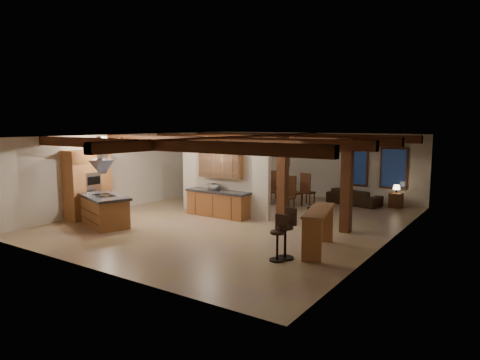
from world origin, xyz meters
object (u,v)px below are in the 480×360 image
(kitchen_island, at_px, (105,210))
(sofa, at_px, (354,197))
(dining_table, at_px, (282,198))
(bar_counter, at_px, (319,223))

(kitchen_island, height_order, sofa, kitchen_island)
(dining_table, xyz_separation_m, sofa, (2.41, 1.77, 0.03))
(bar_counter, bearing_deg, sofa, 101.73)
(bar_counter, bearing_deg, kitchen_island, -169.35)
(kitchen_island, xyz_separation_m, sofa, (5.48, 8.16, -0.19))
(sofa, height_order, bar_counter, bar_counter)
(kitchen_island, distance_m, bar_counter, 7.03)
(kitchen_island, xyz_separation_m, bar_counter, (6.90, 1.30, 0.24))
(dining_table, relative_size, sofa, 0.76)
(kitchen_island, bearing_deg, bar_counter, 10.65)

